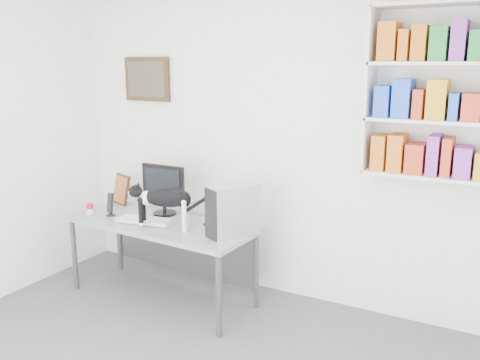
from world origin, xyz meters
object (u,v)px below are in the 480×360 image
(pc_tower, at_px, (233,210))
(speaker, at_px, (110,204))
(bookshelf, at_px, (440,93))
(leaning_print, at_px, (121,189))
(keyboard, at_px, (146,220))
(cat, at_px, (165,208))
(soup_can, at_px, (90,209))
(monitor, at_px, (164,189))
(desk, at_px, (162,260))

(pc_tower, distance_m, speaker, 1.23)
(bookshelf, height_order, leaning_print, bookshelf)
(keyboard, height_order, cat, cat)
(keyboard, xyz_separation_m, soup_can, (-0.61, -0.04, 0.03))
(monitor, height_order, leaning_print, monitor)
(speaker, bearing_deg, leaning_print, 116.41)
(keyboard, xyz_separation_m, pc_tower, (0.82, 0.08, 0.18))
(speaker, xyz_separation_m, cat, (0.67, -0.08, 0.07))
(cat, bearing_deg, keyboard, 145.84)
(bookshelf, relative_size, pc_tower, 3.04)
(bookshelf, bearing_deg, speaker, -168.21)
(monitor, height_order, soup_can, monitor)
(desk, height_order, pc_tower, pc_tower)
(soup_can, xyz_separation_m, cat, (0.88, -0.03, 0.14))
(speaker, distance_m, leaning_print, 0.40)
(keyboard, height_order, leaning_print, leaning_print)
(keyboard, distance_m, leaning_print, 0.71)
(pc_tower, height_order, cat, pc_tower)
(pc_tower, relative_size, leaning_print, 1.35)
(monitor, distance_m, pc_tower, 0.85)
(bookshelf, bearing_deg, cat, -162.26)
(pc_tower, height_order, leaning_print, pc_tower)
(bookshelf, relative_size, desk, 0.73)
(speaker, bearing_deg, monitor, 32.85)
(desk, bearing_deg, leaning_print, 159.91)
(keyboard, relative_size, speaker, 2.27)
(desk, height_order, soup_can, soup_can)
(leaning_print, height_order, cat, cat)
(pc_tower, relative_size, soup_can, 4.39)
(bookshelf, height_order, soup_can, bookshelf)
(cat, bearing_deg, bookshelf, -2.45)
(desk, xyz_separation_m, pc_tower, (0.72, 0.01, 0.56))
(keyboard, xyz_separation_m, cat, (0.27, -0.07, 0.16))
(soup_can, bearing_deg, leaning_print, 86.73)
(speaker, relative_size, cat, 0.37)
(desk, height_order, keyboard, keyboard)
(desk, relative_size, soup_can, 18.33)
(bookshelf, xyz_separation_m, keyboard, (-2.23, -0.56, -1.12))
(leaning_print, distance_m, cat, 0.96)
(monitor, relative_size, leaning_print, 1.56)
(monitor, height_order, speaker, monitor)
(leaning_print, xyz_separation_m, soup_can, (-0.02, -0.40, -0.10))
(bookshelf, distance_m, cat, 2.27)
(monitor, bearing_deg, keyboard, -89.46)
(leaning_print, xyz_separation_m, cat, (0.85, -0.44, 0.03))
(desk, relative_size, speaker, 7.83)
(speaker, xyz_separation_m, soup_can, (-0.21, -0.05, -0.06))
(bookshelf, relative_size, monitor, 2.64)
(leaning_print, bearing_deg, keyboard, -11.90)
(cat, bearing_deg, pc_tower, -5.26)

